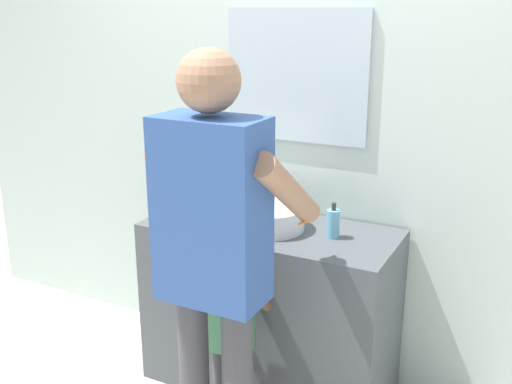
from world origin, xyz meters
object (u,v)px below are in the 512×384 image
object	(u,v)px
soap_bottle	(333,223)
child_toddler	(230,323)
toothbrush_cup	(214,202)
adult_parent	(215,238)

from	to	relation	value
soap_bottle	child_toddler	distance (m)	0.64
child_toddler	soap_bottle	bearing A→B (deg)	53.05
soap_bottle	child_toddler	size ratio (longest dim) A/B	0.18
toothbrush_cup	adult_parent	bearing A→B (deg)	-58.64
toothbrush_cup	soap_bottle	distance (m)	0.67
toothbrush_cup	child_toddler	distance (m)	0.70
toothbrush_cup	adult_parent	world-z (taller)	adult_parent
soap_bottle	child_toddler	world-z (taller)	soap_bottle
toothbrush_cup	adult_parent	xyz separation A→B (m)	(0.44, -0.72, 0.13)
soap_bottle	adult_parent	distance (m)	0.71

